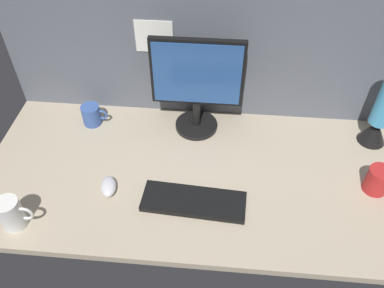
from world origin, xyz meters
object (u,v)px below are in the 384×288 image
Objects in this scene: mouse at (108,186)px; mug_red_plastic at (378,180)px; monitor at (197,83)px; mug_ceramic_blue at (92,115)px; lava_lamp at (383,112)px; keyboard at (194,201)px; mug_ceramic_white at (12,214)px.

mouse is 98.06cm from mug_red_plastic.
mug_ceramic_blue is (-44.99, -2.16, -18.03)cm from monitor.
mug_red_plastic is at bearing -100.39° from lava_lamp.
lava_lamp is at bearing 4.91° from mouse.
monitor is at bearing 157.05° from mug_red_plastic.
keyboard is 61.62cm from mug_ceramic_blue.
monitor is 1.13× the size of lava_lamp.
mug_ceramic_white is (-27.73, -17.66, 4.37)cm from mouse.
monitor reaches higher than mug_ceramic_blue.
mug_ceramic_blue is 0.92× the size of mug_ceramic_white.
mug_red_plastic is at bearing 12.03° from mug_ceramic_white.
mouse is 0.79× the size of mug_ceramic_white.
lava_lamp is (73.01, -2.51, -7.09)cm from monitor.
keyboard is 61.42cm from mug_ceramic_white.
mug_ceramic_blue is at bearing 99.38° from mouse.
monitor is 3.74× the size of mug_ceramic_blue.
mug_ceramic_white is at bearing -163.04° from keyboard.
monitor is at bearing 44.21° from mug_ceramic_white.
mug_ceramic_white is 140.87cm from lava_lamp.
mug_red_plastic is 128.13cm from mug_ceramic_white.
monitor is 81.40cm from mug_ceramic_white.
keyboard is 1.00× the size of lava_lamp.
monitor is 48.51cm from mug_ceramic_blue.
monitor reaches higher than mouse.
lava_lamp is (70.61, 38.88, 14.45)cm from keyboard.
mug_ceramic_blue is at bearing 143.93° from keyboard.
mug_red_plastic is 0.90× the size of mug_ceramic_blue.
monitor is 1.13× the size of keyboard.
mug_red_plastic is (65.78, 12.51, 4.03)cm from keyboard.
mouse is at bearing -66.45° from mug_ceramic_blue.
mouse is 0.26× the size of lava_lamp.
monitor reaches higher than lava_lamp.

